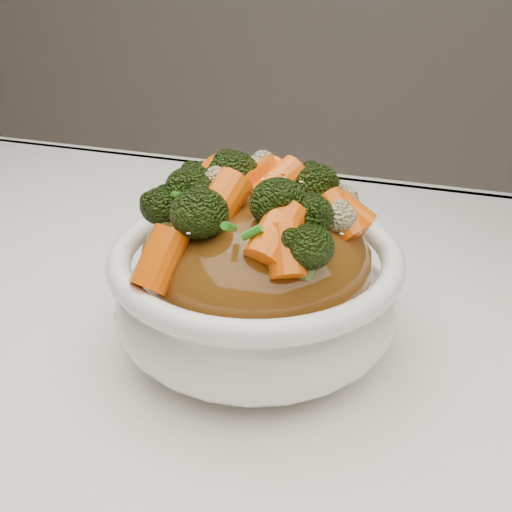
% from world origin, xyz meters
% --- Properties ---
extents(tablecloth, '(1.20, 0.80, 0.04)m').
position_xyz_m(tablecloth, '(0.00, 0.00, 0.73)').
color(tablecloth, white).
rests_on(tablecloth, dining_table).
extents(bowl, '(0.24, 0.24, 0.09)m').
position_xyz_m(bowl, '(0.02, 0.02, 0.79)').
color(bowl, white).
rests_on(bowl, tablecloth).
extents(sauce_base, '(0.19, 0.19, 0.09)m').
position_xyz_m(sauce_base, '(0.02, 0.02, 0.82)').
color(sauce_base, brown).
rests_on(sauce_base, bowl).
extents(carrots, '(0.19, 0.19, 0.05)m').
position_xyz_m(carrots, '(0.02, 0.02, 0.88)').
color(carrots, '#FF6308').
rests_on(carrots, sauce_base).
extents(broccoli, '(0.19, 0.19, 0.04)m').
position_xyz_m(broccoli, '(0.02, 0.02, 0.88)').
color(broccoli, black).
rests_on(broccoli, sauce_base).
extents(cauliflower, '(0.19, 0.19, 0.04)m').
position_xyz_m(cauliflower, '(0.02, 0.02, 0.88)').
color(cauliflower, beige).
rests_on(cauliflower, sauce_base).
extents(scallions, '(0.15, 0.15, 0.02)m').
position_xyz_m(scallions, '(0.02, 0.02, 0.89)').
color(scallions, '#29831E').
rests_on(scallions, sauce_base).
extents(sesame_seeds, '(0.17, 0.17, 0.01)m').
position_xyz_m(sesame_seeds, '(0.02, 0.02, 0.89)').
color(sesame_seeds, beige).
rests_on(sesame_seeds, sauce_base).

